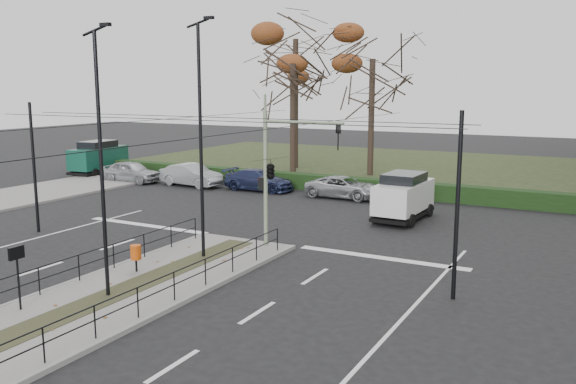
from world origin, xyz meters
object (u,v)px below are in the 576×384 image
(bare_tree_center, at_px, (372,68))
(traffic_light, at_px, (272,168))
(streetlamp_median_near, at_px, (102,162))
(info_panel, at_px, (17,260))
(bare_tree_near, at_px, (293,72))
(litter_bin, at_px, (136,253))
(green_van, at_px, (99,157))
(parked_car_first, at_px, (131,172))
(rust_tree, at_px, (296,39))
(white_van, at_px, (404,195))
(parked_car_fourth, at_px, (344,187))
(streetlamp_median_far, at_px, (201,139))
(parked_car_third, at_px, (259,180))
(parked_car_second, at_px, (191,175))

(bare_tree_center, bearing_deg, traffic_light, -80.06)
(streetlamp_median_near, bearing_deg, info_panel, -123.52)
(bare_tree_near, bearing_deg, bare_tree_center, 42.60)
(bare_tree_center, bearing_deg, bare_tree_near, -137.40)
(traffic_light, relative_size, litter_bin, 5.76)
(green_van, distance_m, bare_tree_center, 21.85)
(streetlamp_median_near, xyz_separation_m, parked_car_first, (-16.00, 18.64, -3.66))
(litter_bin, height_order, info_panel, info_panel)
(streetlamp_median_near, height_order, rust_tree, rust_tree)
(info_panel, bearing_deg, litter_bin, 84.01)
(green_van, bearing_deg, white_van, -10.41)
(rust_tree, xyz_separation_m, bare_tree_center, (6.83, -0.96, -2.33))
(parked_car_first, height_order, parked_car_fourth, parked_car_first)
(info_panel, xyz_separation_m, white_van, (6.10, 17.97, -0.42))
(info_panel, bearing_deg, bare_tree_near, 100.65)
(parked_car_fourth, xyz_separation_m, white_van, (5.05, -4.24, 0.60))
(streetlamp_median_far, relative_size, bare_tree_center, 0.80)
(streetlamp_median_near, height_order, bare_tree_near, bare_tree_near)
(parked_car_third, height_order, parked_car_fourth, parked_car_third)
(traffic_light, height_order, info_panel, traffic_light)
(info_panel, relative_size, streetlamp_median_far, 0.21)
(traffic_light, distance_m, parked_car_third, 14.74)
(streetlamp_median_far, height_order, parked_car_third, streetlamp_median_far)
(streetlamp_median_near, distance_m, parked_car_fourth, 20.41)
(traffic_light, height_order, streetlamp_median_near, streetlamp_median_near)
(rust_tree, relative_size, bare_tree_center, 1.19)
(parked_car_first, xyz_separation_m, green_van, (-5.02, 1.90, 0.57))
(green_van, height_order, bare_tree_center, bare_tree_center)
(parked_car_first, height_order, parked_car_third, parked_car_first)
(parked_car_fourth, xyz_separation_m, green_van, (-20.64, 0.48, 0.68))
(streetlamp_median_far, distance_m, bare_tree_center, 24.52)
(info_panel, height_order, streetlamp_median_far, streetlamp_median_far)
(parked_car_second, height_order, bare_tree_near, bare_tree_near)
(info_panel, relative_size, parked_car_second, 0.43)
(parked_car_second, relative_size, rust_tree, 0.34)
(info_panel, distance_m, parked_car_fourth, 22.26)
(parked_car_fourth, height_order, white_van, white_van)
(parked_car_fourth, distance_m, bare_tree_near, 10.68)
(info_panel, bearing_deg, parked_car_fourth, 87.28)
(bare_tree_near, bearing_deg, parked_car_first, -145.14)
(traffic_light, distance_m, bare_tree_near, 19.74)
(traffic_light, bearing_deg, parked_car_first, 148.30)
(bare_tree_near, bearing_deg, rust_tree, 115.52)
(info_panel, relative_size, parked_car_fourth, 0.42)
(traffic_light, relative_size, rust_tree, 0.42)
(streetlamp_median_near, bearing_deg, parked_car_third, 107.50)
(bare_tree_near, bearing_deg, streetlamp_median_far, -71.78)
(parked_car_third, bearing_deg, green_van, 86.80)
(green_van, bearing_deg, parked_car_third, -2.50)
(traffic_light, xyz_separation_m, parked_car_third, (-7.90, 12.14, -2.72))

